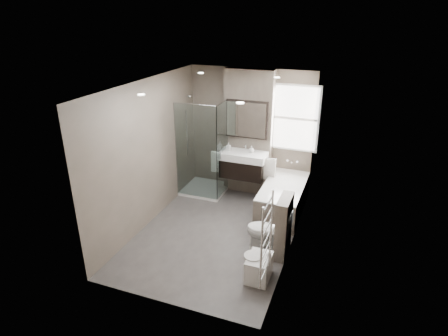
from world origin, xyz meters
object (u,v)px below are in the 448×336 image
at_px(bathtub, 283,197).
at_px(vanity, 243,164).
at_px(bidet, 259,267).
at_px(toilet, 268,231).

bearing_deg(bathtub, vanity, 160.63).
height_order(bathtub, bidet, bathtub).
xyz_separation_m(vanity, bathtub, (0.92, -0.33, -0.43)).
xyz_separation_m(toilet, bidet, (0.04, -0.71, -0.17)).
xyz_separation_m(vanity, bidet, (1.01, -2.40, -0.55)).
bearing_deg(bidet, bathtub, 92.48).
distance_m(bathtub, toilet, 1.36).
relative_size(toilet, bidet, 1.53).
bearing_deg(toilet, bathtub, -178.83).
height_order(vanity, toilet, vanity).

